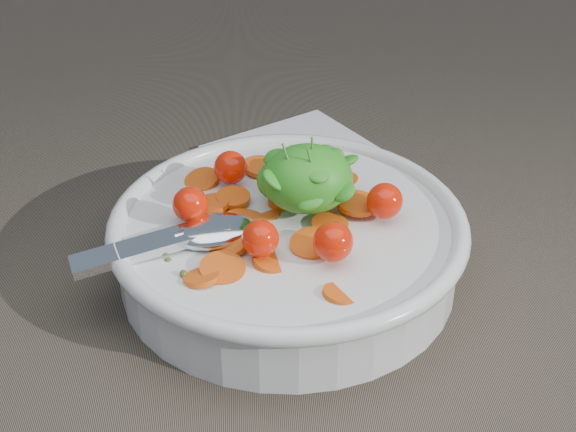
{
  "coord_description": "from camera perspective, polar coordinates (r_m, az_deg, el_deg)",
  "views": [
    {
      "loc": [
        -0.03,
        -0.45,
        0.37
      ],
      "look_at": [
        -0.0,
        0.03,
        0.05
      ],
      "focal_mm": 50.0,
      "sensor_mm": 36.0,
      "label": 1
    }
  ],
  "objects": [
    {
      "name": "bowl",
      "position": [
        0.59,
        -0.02,
        -1.77
      ],
      "size": [
        0.28,
        0.26,
        0.11
      ],
      "color": "silver",
      "rests_on": "ground"
    },
    {
      "name": "napkin",
      "position": [
        0.76,
        0.54,
        4.43
      ],
      "size": [
        0.18,
        0.18,
        0.01
      ],
      "primitive_type": "cube",
      "rotation": [
        0.0,
        0.0,
        0.55
      ],
      "color": "white",
      "rests_on": "ground"
    },
    {
      "name": "ground",
      "position": [
        0.58,
        0.51,
        -5.9
      ],
      "size": [
        6.0,
        6.0,
        0.0
      ],
      "primitive_type": "plane",
      "color": "brown",
      "rests_on": "ground"
    }
  ]
}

